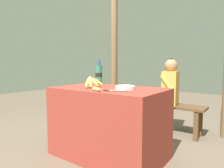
# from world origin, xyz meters

# --- Properties ---
(ground_plane) EXTENTS (12.00, 12.00, 0.00)m
(ground_plane) POSITION_xyz_m (0.00, 0.00, 0.00)
(ground_plane) COLOR brown
(market_counter) EXTENTS (1.21, 0.74, 0.78)m
(market_counter) POSITION_xyz_m (0.00, 0.00, 0.39)
(market_counter) COLOR maroon
(market_counter) RESTS_ON ground_plane
(banana_bunch_ripe) EXTENTS (0.16, 0.30, 0.14)m
(banana_bunch_ripe) POSITION_xyz_m (-0.16, -0.08, 0.84)
(banana_bunch_ripe) COLOR #4C381E
(banana_bunch_ripe) RESTS_ON market_counter
(serving_bowl) EXTENTS (0.21, 0.21, 0.04)m
(serving_bowl) POSITION_xyz_m (0.21, 0.00, 0.80)
(serving_bowl) COLOR silver
(serving_bowl) RESTS_ON market_counter
(water_bottle) EXTENTS (0.09, 0.09, 0.33)m
(water_bottle) POSITION_xyz_m (-0.35, 0.25, 0.91)
(water_bottle) COLOR #337556
(water_bottle) RESTS_ON market_counter
(loose_banana_front) EXTENTS (0.17, 0.10, 0.04)m
(loose_banana_front) POSITION_xyz_m (0.07, -0.29, 0.80)
(loose_banana_front) COLOR #E0C64C
(loose_banana_front) RESTS_ON market_counter
(knife) EXTENTS (0.21, 0.11, 0.02)m
(knife) POSITION_xyz_m (0.19, -0.21, 0.79)
(knife) COLOR #BCBCC1
(knife) RESTS_ON market_counter
(wooden_bench) EXTENTS (1.52, 0.32, 0.44)m
(wooden_bench) POSITION_xyz_m (0.04, 1.16, 0.37)
(wooden_bench) COLOR brown
(wooden_bench) RESTS_ON ground_plane
(seated_vendor) EXTENTS (0.44, 0.42, 1.13)m
(seated_vendor) POSITION_xyz_m (0.25, 1.12, 0.65)
(seated_vendor) COLOR #473828
(seated_vendor) RESTS_ON ground_plane
(banana_bunch_green) EXTENTS (0.15, 0.27, 0.13)m
(banana_bunch_green) POSITION_xyz_m (-0.35, 1.15, 0.50)
(banana_bunch_green) COLOR #4C381E
(banana_bunch_green) RESTS_ON wooden_bench
(support_post_near) EXTENTS (0.13, 0.13, 2.44)m
(support_post_near) POSITION_xyz_m (-0.93, 1.43, 1.22)
(support_post_near) COLOR brown
(support_post_near) RESTS_ON ground_plane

